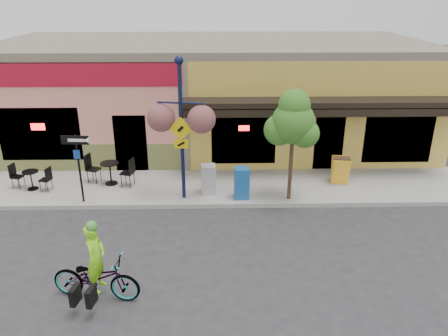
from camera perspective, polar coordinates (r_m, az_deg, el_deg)
name	(u,v)px	position (r m, az deg, el deg)	size (l,w,h in m)	color
ground	(211,216)	(13.64, -1.68, -6.26)	(90.00, 90.00, 0.00)	#2D2D30
sidewalk	(212,187)	(15.40, -1.63, -2.46)	(24.00, 3.00, 0.15)	#9E9B93
curb	(211,206)	(14.09, -1.66, -4.93)	(24.00, 0.12, 0.15)	#A8A59E
building	(212,92)	(19.95, -1.61, 9.92)	(18.20, 8.20, 4.50)	#F48D78
bicycle	(96,278)	(10.48, -16.37, -13.57)	(0.71, 2.03, 1.07)	maroon
cyclist_rider	(97,267)	(10.31, -16.26, -12.35)	(0.59, 0.39, 1.61)	#93FF1A
lamp_post	(182,131)	(13.67, -5.56, 4.87)	(1.47, 0.59, 4.60)	#121838
one_way_sign	(80,169)	(14.46, -18.35, -0.15)	(0.86, 0.19, 2.25)	black
cafe_set_left	(31,178)	(16.25, -23.88, -1.15)	(1.44, 0.72, 0.86)	black
cafe_set_right	(110,170)	(15.74, -14.65, -0.28)	(1.73, 0.87, 1.04)	black
newspaper_box_blue	(242,183)	(14.22, 2.32, -1.99)	(0.47, 0.42, 1.05)	#1A57A1
newspaper_box_grey	(209,179)	(14.57, -2.04, -1.47)	(0.47, 0.42, 1.00)	#A8A8A8
street_tree	(292,146)	(13.84, 8.85, 2.88)	(1.43, 1.43, 3.67)	#3D7A26
sandwich_board	(341,172)	(15.69, 15.05, -0.56)	(0.58, 0.42, 0.96)	yellow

